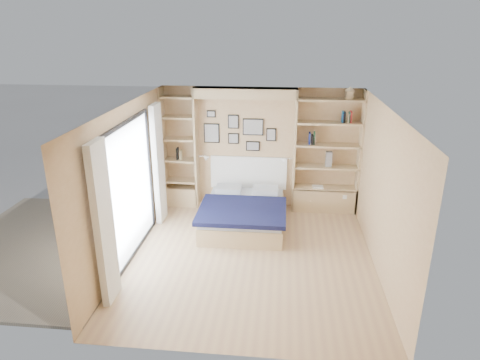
# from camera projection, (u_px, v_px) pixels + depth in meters

# --- Properties ---
(ground) EXTENTS (4.50, 4.50, 0.00)m
(ground) POSITION_uv_depth(u_px,v_px,m) (251.00, 257.00, 7.12)
(ground) COLOR tan
(ground) RESTS_ON ground
(room_shell) EXTENTS (4.50, 4.50, 4.50)m
(room_shell) POSITION_uv_depth(u_px,v_px,m) (238.00, 167.00, 8.21)
(room_shell) COLOR tan
(room_shell) RESTS_ON ground
(bed) EXTENTS (1.59, 2.02, 1.07)m
(bed) POSITION_uv_depth(u_px,v_px,m) (244.00, 212.00, 8.18)
(bed) COLOR tan
(bed) RESTS_ON ground
(photo_gallery) EXTENTS (1.48, 0.02, 0.82)m
(photo_gallery) POSITION_uv_depth(u_px,v_px,m) (238.00, 131.00, 8.69)
(photo_gallery) COLOR black
(photo_gallery) RESTS_ON ground
(reading_lamps) EXTENTS (1.92, 0.12, 0.15)m
(reading_lamps) POSITION_uv_depth(u_px,v_px,m) (245.00, 158.00, 8.64)
(reading_lamps) COLOR silver
(reading_lamps) RESTS_ON ground
(shelf_decor) EXTENTS (3.49, 0.23, 2.03)m
(shelf_decor) POSITION_uv_depth(u_px,v_px,m) (321.00, 130.00, 8.35)
(shelf_decor) COLOR navy
(shelf_decor) RESTS_ON ground
(deck) EXTENTS (3.20, 4.00, 0.05)m
(deck) POSITION_uv_depth(u_px,v_px,m) (46.00, 247.00, 7.47)
(deck) COLOR #6F6352
(deck) RESTS_ON ground
(deck_chair) EXTENTS (0.50, 0.74, 0.69)m
(deck_chair) POSITION_uv_depth(u_px,v_px,m) (93.00, 213.00, 8.03)
(deck_chair) COLOR tan
(deck_chair) RESTS_ON ground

